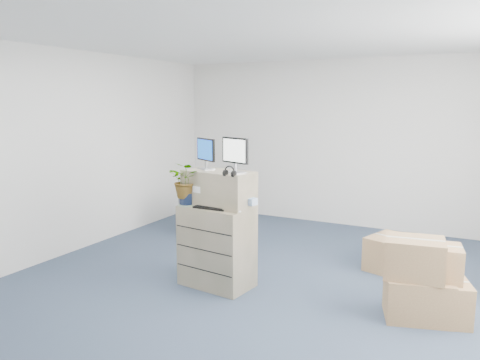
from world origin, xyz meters
name	(u,v)px	position (x,y,z in m)	size (l,w,h in m)	color
ground	(256,299)	(0.00, 0.00, 0.00)	(7.00, 7.00, 0.00)	#283349
wall_back	(346,143)	(0.00, 3.51, 1.40)	(6.00, 0.02, 2.80)	silver
filing_cabinet_lower	(217,246)	(-0.57, 0.15, 0.46)	(0.80, 0.49, 0.93)	#847C5B
filing_cabinet_upper	(219,188)	(-0.56, 0.19, 1.13)	(0.80, 0.40, 0.40)	#847C5B
monitor_left	(206,152)	(-0.76, 0.24, 1.53)	(0.33, 0.21, 0.35)	#99999E
monitor_right	(235,153)	(-0.33, 0.14, 1.54)	(0.37, 0.21, 0.38)	#99999E
headphones	(230,172)	(-0.30, -0.03, 1.36)	(0.13, 0.13, 0.01)	black
keyboard	(211,208)	(-0.57, 0.03, 0.94)	(0.39, 0.16, 0.02)	black
mouse	(237,211)	(-0.22, -0.02, 0.94)	(0.09, 0.06, 0.03)	silver
water_bottle	(224,196)	(-0.51, 0.22, 1.04)	(0.06, 0.06, 0.23)	gray
phone_dock	(218,202)	(-0.60, 0.23, 0.96)	(0.05, 0.05, 0.11)	silver
external_drive	(244,206)	(-0.25, 0.22, 0.95)	(0.17, 0.13, 0.05)	black
tissue_box	(248,201)	(-0.20, 0.20, 1.02)	(0.20, 0.10, 0.08)	#3C73CC
potted_plant	(187,185)	(-0.89, 0.04, 1.16)	(0.40, 0.44, 0.40)	#8AA282
office_chair	(210,212)	(-1.73, 1.94, 0.36)	(0.70, 0.66, 0.72)	slate
cardboard_boxes	(435,274)	(1.70, 0.82, 0.30)	(2.13, 1.93, 0.80)	#8E6144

